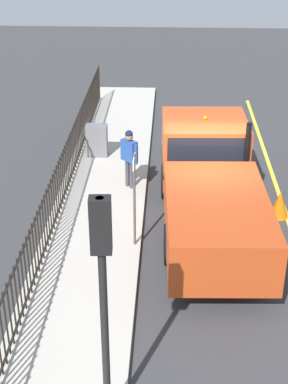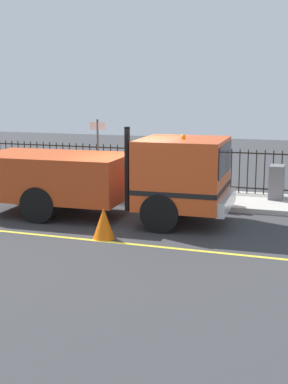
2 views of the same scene
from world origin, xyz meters
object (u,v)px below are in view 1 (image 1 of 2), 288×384
Objects in this scene: work_truck at (209,179)px; street_sign at (134,189)px; utility_cabinet at (97,140)px; worker_standing at (129,153)px; traffic_cone at (280,204)px; traffic_light_near at (102,271)px.

street_sign is (1.82, 1.47, 0.41)m from work_truck.
worker_standing is at bearing 118.69° from utility_cabinet.
utility_cabinet is (3.35, -3.77, -0.57)m from work_truck.
work_truck is at bearing -141.14° from street_sign.
utility_cabinet is 6.31m from traffic_cone.
street_sign is at bearing -143.41° from work_truck.
utility_cabinet is at bearing -73.73° from street_sign.
work_truck is 2.37m from street_sign.
traffic_cone is at bearing -154.60° from street_sign.
work_truck is at bearing 131.62° from utility_cabinet.
work_truck is at bearing 9.20° from traffic_cone.
utility_cabinet is at bearing 129.34° from work_truck.
worker_standing is at bearing 141.36° from work_truck.
work_truck is 9.39× the size of traffic_cone.
worker_standing is 2.55m from utility_cabinet.
worker_standing is 0.73× the size of street_sign.
work_truck is at bearing 70.71° from traffic_light_near.
worker_standing is 1.70× the size of utility_cabinet.
worker_standing is 0.43× the size of traffic_light_near.
utility_cabinet is 0.43× the size of street_sign.
work_truck is 2.13m from traffic_cone.
traffic_cone is (-4.08, 1.27, -0.84)m from worker_standing.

